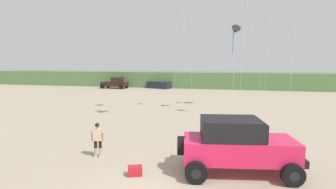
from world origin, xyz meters
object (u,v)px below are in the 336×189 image
Objects in this scene: person_watching at (98,138)px; kite_blue_swept at (235,31)px; jeep at (237,144)px; distant_pickup at (115,83)px; distant_sedan at (159,85)px; cooler_box at (135,171)px.

kite_blue_swept is at bearing 60.24° from person_watching.
kite_blue_swept reaches higher than jeep.
distant_pickup is 29.75m from kite_blue_swept.
distant_sedan is 0.56× the size of kite_blue_swept.
kite_blue_swept is (20.31, -20.88, 6.07)m from distant_pickup.
jeep reaches higher than person_watching.
jeep reaches higher than cooler_box.
jeep is 0.67× the size of kite_blue_swept.
kite_blue_swept is (-0.14, 11.20, 5.81)m from jeep.
kite_blue_swept is (3.79, 12.40, 6.82)m from cooler_box.
distant_pickup is 0.63× the size of kite_blue_swept.
person_watching is at bearing -66.10° from distant_pickup.
jeep is 36.24m from distant_sedan.
person_watching is 0.22× the size of kite_blue_swept.
cooler_box is at bearing -106.99° from kite_blue_swept.
person_watching is 34.20m from distant_sedan.
jeep is at bearing -57.49° from distant_pickup.
person_watching reaches higher than cooler_box.
cooler_box is 0.13× the size of distant_sedan.
distant_sedan is at bearing 13.34° from distant_pickup.
jeep is 8.93× the size of cooler_box.
jeep reaches higher than distant_pickup.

